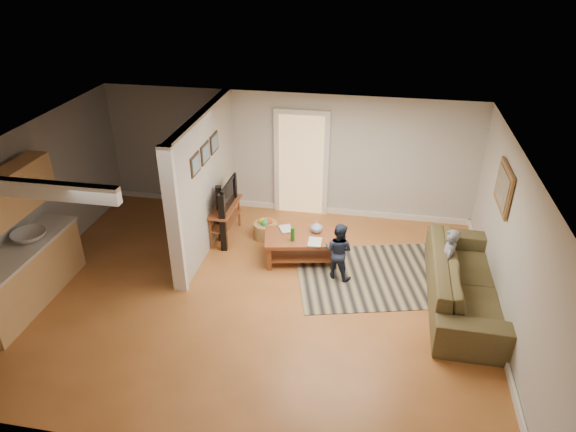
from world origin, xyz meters
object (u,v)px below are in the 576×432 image
object	(u,v)px
toy_basket	(266,229)
toddler	(337,276)
coffee_table	(302,241)
child	(441,293)
sofa	(462,302)
tv_console	(225,209)
speaker_right	(220,214)
speaker_left	(223,223)

from	to	relation	value
toy_basket	toddler	xyz separation A→B (m)	(1.48, -1.05, -0.17)
coffee_table	child	distance (m)	2.48
sofa	tv_console	xyz separation A→B (m)	(-4.24, 1.28, 0.61)
tv_console	toddler	xyz separation A→B (m)	(2.22, -0.93, -0.61)
toy_basket	toddler	bearing A→B (deg)	-35.43
tv_console	speaker_right	size ratio (longest dim) A/B	0.96
speaker_left	toy_basket	distance (m)	0.96
sofa	speaker_right	size ratio (longest dim) A/B	2.45
sofa	tv_console	bearing A→B (deg)	74.13
sofa	child	world-z (taller)	child
speaker_right	toy_basket	world-z (taller)	speaker_right
speaker_left	toy_basket	size ratio (longest dim) A/B	2.44
coffee_table	tv_console	bearing A→B (deg)	161.30
speaker_right	toy_basket	bearing A→B (deg)	0.76
speaker_left	speaker_right	bearing A→B (deg)	108.82
toy_basket	speaker_left	bearing A→B (deg)	-138.66
speaker_right	toddler	distance (m)	2.49
sofa	toy_basket	world-z (taller)	toy_basket
speaker_left	child	world-z (taller)	speaker_left
sofa	tv_console	size ratio (longest dim) A/B	2.56
speaker_left	toddler	world-z (taller)	speaker_left
coffee_table	tv_console	xyz separation A→B (m)	(-1.55, 0.53, 0.22)
speaker_left	toy_basket	xyz separation A→B (m)	(0.65, 0.57, -0.40)
sofa	speaker_left	distance (m)	4.27
toddler	tv_console	bearing A→B (deg)	-2.77
child	toddler	xyz separation A→B (m)	(-1.72, 0.16, 0.00)
tv_console	toddler	size ratio (longest dim) A/B	1.06
tv_console	speaker_left	world-z (taller)	speaker_left
speaker_left	tv_console	bearing A→B (deg)	95.20
coffee_table	toddler	distance (m)	0.87
sofa	toddler	xyz separation A→B (m)	(-2.02, 0.35, 0.00)
tv_console	speaker_left	bearing A→B (deg)	-77.86
speaker_right	coffee_table	bearing A→B (deg)	-30.35
tv_console	child	world-z (taller)	tv_console
child	sofa	bearing A→B (deg)	65.31
toy_basket	toddler	size ratio (longest dim) A/B	0.45
coffee_table	toddler	world-z (taller)	coffee_table
sofa	speaker_right	xyz separation A→B (m)	(-4.30, 1.15, 0.56)
coffee_table	toy_basket	distance (m)	1.06
tv_console	child	bearing A→B (deg)	-14.40
coffee_table	speaker_left	world-z (taller)	speaker_left
speaker_right	tv_console	bearing A→B (deg)	47.42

